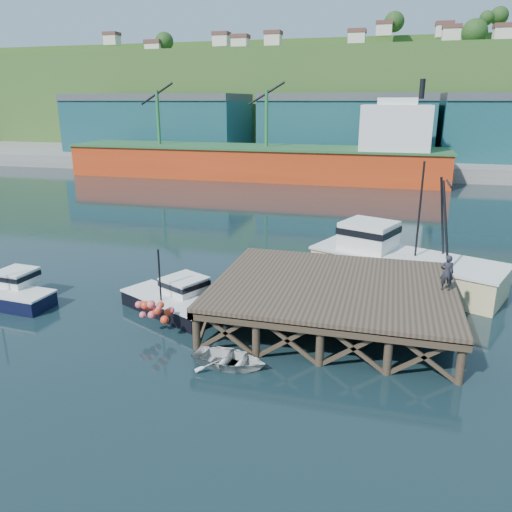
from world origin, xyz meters
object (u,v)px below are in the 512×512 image
(boat_black, at_px, (174,299))
(trawler, at_px, (401,261))
(dockworker, at_px, (447,273))
(boat_navy, at_px, (9,292))
(dinghy, at_px, (230,359))

(boat_black, bearing_deg, trawler, 57.89)
(boat_black, height_order, dockworker, dockworker)
(boat_black, xyz_separation_m, dockworker, (13.92, 1.39, 2.34))
(boat_navy, xyz_separation_m, trawler, (21.43, 8.86, 0.88))
(dockworker, bearing_deg, boat_black, -0.18)
(boat_navy, height_order, trawler, trawler)
(boat_black, xyz_separation_m, trawler, (11.96, 7.42, 0.90))
(trawler, height_order, dockworker, trawler)
(boat_black, bearing_deg, dockworker, 31.77)
(boat_navy, relative_size, dockworker, 3.18)
(dinghy, bearing_deg, boat_navy, 82.22)
(boat_navy, bearing_deg, trawler, 26.50)
(boat_navy, relative_size, dinghy, 1.72)
(dockworker, bearing_deg, dinghy, 28.58)
(dinghy, distance_m, dockworker, 11.40)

